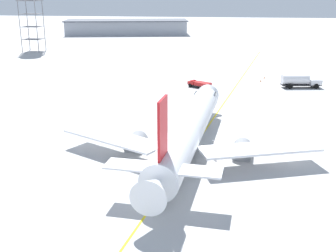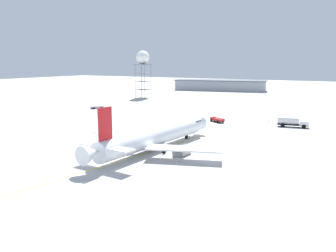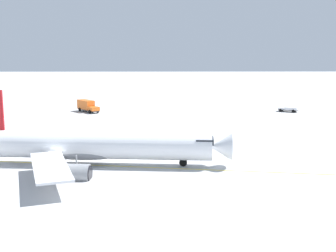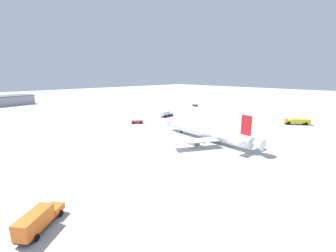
{
  "view_description": "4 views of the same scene",
  "coord_description": "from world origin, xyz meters",
  "px_view_note": "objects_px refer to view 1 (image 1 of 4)",
  "views": [
    {
      "loc": [
        -46.24,
        -1.97,
        19.78
      ],
      "look_at": [
        6.82,
        5.24,
        2.61
      ],
      "focal_mm": 45.09,
      "sensor_mm": 36.0,
      "label": 1
    },
    {
      "loc": [
        -54.4,
        -34.18,
        18.11
      ],
      "look_at": [
        6.56,
        0.23,
        4.96
      ],
      "focal_mm": 36.57,
      "sensor_mm": 36.0,
      "label": 2
    },
    {
      "loc": [
        14.52,
        -55.54,
        15.65
      ],
      "look_at": [
        15.37,
        10.21,
        4.16
      ],
      "focal_mm": 44.91,
      "sensor_mm": 36.0,
      "label": 3
    },
    {
      "loc": [
        -38.98,
        63.07,
        21.91
      ],
      "look_at": [
        15.37,
        10.21,
        4.43
      ],
      "focal_mm": 24.29,
      "sensor_mm": 36.0,
      "label": 4
    }
  ],
  "objects_px": {
    "fuel_tanker_truck": "(300,81)",
    "safety_cone_mid": "(264,77)",
    "airliner_main": "(188,132)",
    "safety_cone_near": "(261,80)",
    "ops_pickup_truck": "(200,84)"
  },
  "relations": [
    {
      "from": "ops_pickup_truck",
      "to": "fuel_tanker_truck",
      "type": "bearing_deg",
      "value": -139.99
    },
    {
      "from": "safety_cone_near",
      "to": "safety_cone_mid",
      "type": "height_order",
      "value": "same"
    },
    {
      "from": "ops_pickup_truck",
      "to": "safety_cone_mid",
      "type": "xyz_separation_m",
      "value": [
        12.23,
        -14.6,
        -0.53
      ]
    },
    {
      "from": "fuel_tanker_truck",
      "to": "safety_cone_near",
      "type": "height_order",
      "value": "fuel_tanker_truck"
    },
    {
      "from": "airliner_main",
      "to": "safety_cone_mid",
      "type": "relative_size",
      "value": 71.45
    },
    {
      "from": "airliner_main",
      "to": "ops_pickup_truck",
      "type": "distance_m",
      "value": 38.16
    },
    {
      "from": "safety_cone_near",
      "to": "ops_pickup_truck",
      "type": "bearing_deg",
      "value": 121.38
    },
    {
      "from": "safety_cone_near",
      "to": "fuel_tanker_truck",
      "type": "bearing_deg",
      "value": -124.85
    },
    {
      "from": "airliner_main",
      "to": "safety_cone_near",
      "type": "relative_size",
      "value": 71.45
    },
    {
      "from": "ops_pickup_truck",
      "to": "fuel_tanker_truck",
      "type": "height_order",
      "value": "fuel_tanker_truck"
    },
    {
      "from": "airliner_main",
      "to": "safety_cone_near",
      "type": "distance_m",
      "value": 48.08
    },
    {
      "from": "airliner_main",
      "to": "ops_pickup_truck",
      "type": "bearing_deg",
      "value": 6.17
    },
    {
      "from": "ops_pickup_truck",
      "to": "safety_cone_mid",
      "type": "bearing_deg",
      "value": -107.83
    },
    {
      "from": "ops_pickup_truck",
      "to": "safety_cone_near",
      "type": "xyz_separation_m",
      "value": [
        8.24,
        -13.5,
        -0.53
      ]
    },
    {
      "from": "fuel_tanker_truck",
      "to": "safety_cone_mid",
      "type": "bearing_deg",
      "value": 116.01
    }
  ]
}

